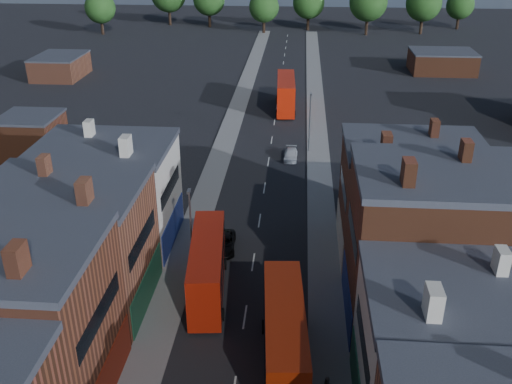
% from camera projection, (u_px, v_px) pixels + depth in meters
% --- Properties ---
extents(pavement_west, '(3.00, 200.00, 0.12)m').
position_uv_depth(pavement_west, '(212.00, 179.00, 68.94)').
color(pavement_west, gray).
rests_on(pavement_west, ground).
extents(pavement_east, '(3.00, 200.00, 0.12)m').
position_uv_depth(pavement_east, '(320.00, 182.00, 68.03)').
color(pavement_east, gray).
rests_on(pavement_east, ground).
extents(lamp_post_2, '(0.25, 0.70, 8.12)m').
position_uv_depth(lamp_post_2, '(191.00, 226.00, 48.87)').
color(lamp_post_2, slate).
rests_on(lamp_post_2, ground).
extents(lamp_post_3, '(0.25, 0.70, 8.12)m').
position_uv_depth(lamp_post_3, '(310.00, 118.00, 75.08)').
color(lamp_post_3, slate).
rests_on(lamp_post_3, ground).
extents(bus_0, '(3.69, 11.47, 4.87)m').
position_uv_depth(bus_0, '(207.00, 267.00, 46.95)').
color(bus_0, red).
rests_on(bus_0, ground).
extents(bus_1, '(3.62, 11.94, 5.08)m').
position_uv_depth(bus_1, '(284.00, 337.00, 38.89)').
color(bus_1, '#AC2409').
rests_on(bus_1, ground).
extents(bus_2, '(3.44, 12.31, 5.28)m').
position_uv_depth(bus_2, '(286.00, 93.00, 92.63)').
color(bus_2, red).
rests_on(bus_2, ground).
extents(car_2, '(2.53, 4.93, 1.33)m').
position_uv_depth(car_2, '(223.00, 243.00, 54.13)').
color(car_2, black).
rests_on(car_2, ground).
extents(car_3, '(1.79, 4.21, 1.21)m').
position_uv_depth(car_3, '(291.00, 155.00, 74.49)').
color(car_3, white).
rests_on(car_3, ground).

